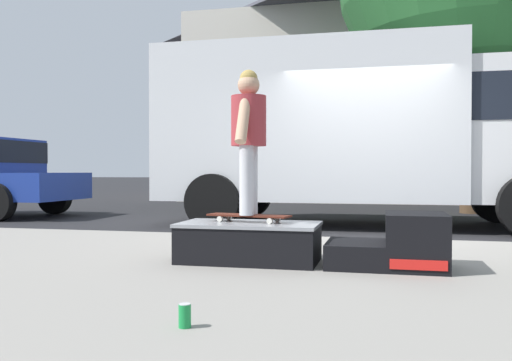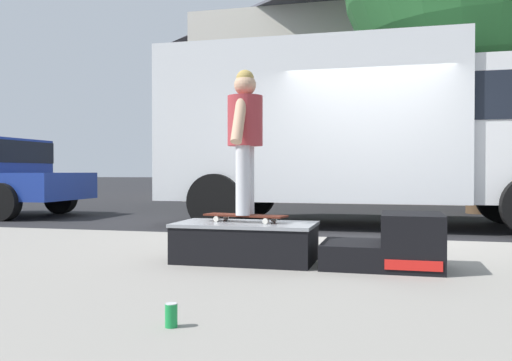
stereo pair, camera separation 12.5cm
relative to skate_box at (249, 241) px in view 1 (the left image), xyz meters
The scene contains 9 objects.
ground_plane 2.72m from the skate_box, 70.01° to the left, with size 140.00×140.00×0.00m, color black.
sidewalk_slab 1.06m from the skate_box, 26.70° to the right, with size 50.00×5.00×0.12m, color gray.
skate_box is the anchor object (origin of this frame).
kicker_ramp 1.30m from the skate_box, ahead, with size 1.00×0.67×0.47m.
skateboard 0.23m from the skate_box, 109.07° to the left, with size 0.80×0.35×0.07m.
skater_kid 1.01m from the skate_box, 109.07° to the left, with size 0.32×0.68×1.32m.
soda_can 2.10m from the skate_box, 85.39° to the right, with size 0.07×0.07×0.13m.
box_truck 5.01m from the skate_box, 79.41° to the left, with size 6.91×2.63×3.05m.
house_behind 15.67m from the skate_box, 92.17° to the left, with size 9.54×8.23×8.40m.
Camera 1 is at (0.26, -7.29, 0.94)m, focal length 38.09 mm.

